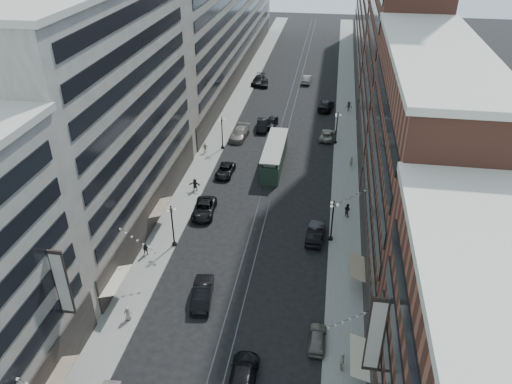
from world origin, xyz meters
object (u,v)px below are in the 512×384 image
Objects in this scene: car_extra_1 at (258,80)px; car_extra_0 at (262,125)px; pedestrian_6 at (205,148)px; pedestrian_8 at (351,161)px; car_2 at (204,209)px; pedestrian_5 at (195,185)px; pedestrian_2 at (146,249)px; lamppost_sw_far at (172,224)px; streetcar at (274,156)px; car_13 at (271,122)px; lamppost_sw_mid at (222,132)px; pedestrian_4 at (342,361)px; lamppost_se_far at (332,219)px; car_12 at (326,105)px; car_7 at (225,171)px; car_9 at (264,83)px; car_4 at (317,338)px; pedestrian_1 at (128,313)px; car_14 at (307,79)px; lamppost_se_mid at (337,127)px; pedestrian_7 at (347,210)px; car_11 at (328,135)px; car_10 at (316,233)px; car_6 at (243,375)px; car_5 at (202,294)px; car_8 at (240,133)px; pedestrian_9 at (349,106)px.

car_extra_0 is at bearing -75.91° from car_extra_1.
pedestrian_6 is 0.98× the size of pedestrian_8.
car_extra_1 reaches higher than car_2.
pedestrian_2 is at bearing -95.40° from pedestrian_5.
streetcar is (9.20, 22.44, -1.43)m from lamppost_sw_far.
lamppost_sw_far is 38.35m from car_13.
pedestrian_4 is (19.88, -42.31, -1.98)m from lamppost_sw_mid.
lamppost_se_far is 0.89× the size of car_12.
car_12 reaches higher than car_2.
car_7 is 41.37m from car_9.
car_4 is at bearing -72.94° from car_13.
car_2 is at bearing -84.74° from lamppost_sw_mid.
pedestrian_1 is at bearing -106.07° from streetcar.
pedestrian_2 is at bearing 75.22° from pedestrian_6.
car_14 is at bearing 71.75° from car_extra_0.
pedestrian_5 is (-7.64, -24.80, 0.26)m from car_13.
lamppost_sw_far is 1.00× the size of lamppost_se_mid.
lamppost_se_mid is 22.62m from pedestrian_7.
car_11 is at bearing -15.71° from car_13.
lamppost_sw_far reaches higher than car_11.
car_11 is at bearing -86.62° from car_10.
car_6 is at bearing -89.38° from car_9.
car_extra_1 reaches higher than car_7.
lamppost_sw_far reaches higher than pedestrian_8.
car_5 reaches higher than car_10.
lamppost_se_far is at bearing 12.26° from lamppost_sw_far.
car_11 is (15.20, 26.46, -0.09)m from car_2.
car_8 is at bearing -4.75° from pedestrian_7.
car_5 is (-3.56, -31.02, -0.77)m from streetcar.
lamppost_sw_far is at bearing -167.74° from lamppost_se_far.
car_5 is at bearing -53.39° from pedestrian_2.
lamppost_sw_mid is 0.89× the size of car_12.
pedestrian_4 is at bearing 156.56° from pedestrian_1.
car_2 is at bearing -85.18° from car_extra_1.
car_7 is 0.84× the size of car_8.
lamppost_sw_mid is 2.96× the size of pedestrian_7.
pedestrian_9 is at bearing 39.16° from car_13.
car_7 is at bearing -75.26° from lamppost_sw_mid.
lamppost_sw_mid is at bearing 106.71° from car_7.
car_6 is at bearing 99.08° from pedestrian_4.
car_10 is 29.74m from car_11.
car_9 is at bearing 91.87° from car_extra_0.
car_2 is 25.14m from pedestrian_8.
car_4 is 2.66× the size of pedestrian_1.
car_6 is (9.75, -25.21, 0.03)m from car_2.
lamppost_se_mid reaches higher than pedestrian_4.
pedestrian_4 is 0.31× the size of car_12.
car_extra_0 reaches higher than car_8.
car_7 is (4.88, 20.75, -0.27)m from pedestrian_2.
pedestrian_4 reaches higher than pedestrian_2.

